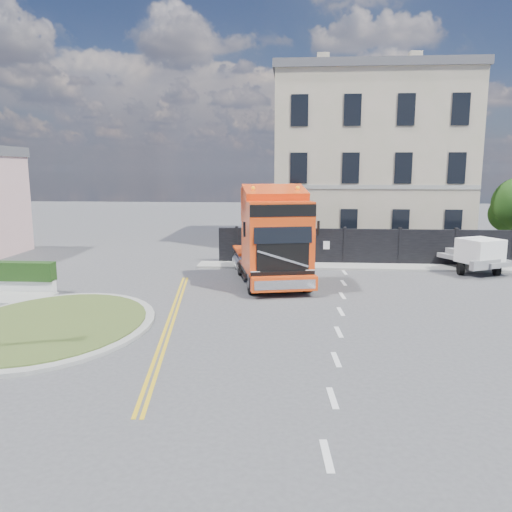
{
  "coord_description": "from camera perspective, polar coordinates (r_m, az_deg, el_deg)",
  "views": [
    {
      "loc": [
        1.11,
        -18.56,
        5.27
      ],
      "look_at": [
        -0.34,
        1.15,
        1.8
      ],
      "focal_mm": 35.0,
      "sensor_mm": 36.0,
      "label": 1
    }
  ],
  "objects": [
    {
      "name": "hoarding_fence",
      "position": [
        28.42,
        15.19,
        0.97
      ],
      "size": [
        18.8,
        0.25,
        2.0
      ],
      "color": "black",
      "rests_on": "ground"
    },
    {
      "name": "pavement_far",
      "position": [
        27.61,
        14.33,
        -1.23
      ],
      "size": [
        20.0,
        1.6,
        0.12
      ],
      "primitive_type": "cube",
      "color": "gray",
      "rests_on": "ground"
    },
    {
      "name": "georgian_building",
      "position": [
        35.41,
        12.35,
        10.55
      ],
      "size": [
        12.3,
        10.3,
        12.8
      ],
      "color": "#BDAA96",
      "rests_on": "ground"
    },
    {
      "name": "truck",
      "position": [
        22.65,
        2.02,
        1.59
      ],
      "size": [
        4.27,
        7.78,
        4.41
      ],
      "rotation": [
        0.0,
        0.0,
        0.22
      ],
      "color": "black",
      "rests_on": "ground"
    },
    {
      "name": "traffic_island",
      "position": [
        18.3,
        -22.5,
        -7.3
      ],
      "size": [
        6.8,
        6.8,
        0.17
      ],
      "color": "gray",
      "rests_on": "ground"
    },
    {
      "name": "ground",
      "position": [
        19.33,
        0.76,
        -5.86
      ],
      "size": [
        120.0,
        120.0,
        0.0
      ],
      "primitive_type": "plane",
      "color": "#424244",
      "rests_on": "ground"
    },
    {
      "name": "flatbed_pickup",
      "position": [
        27.68,
        23.82,
        0.22
      ],
      "size": [
        3.59,
        4.89,
        1.84
      ],
      "rotation": [
        0.0,
        0.0,
        0.48
      ],
      "color": "gray",
      "rests_on": "ground"
    }
  ]
}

